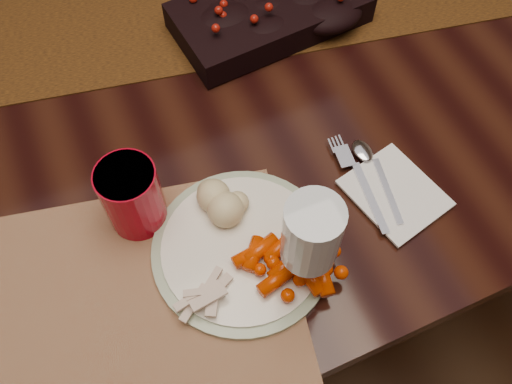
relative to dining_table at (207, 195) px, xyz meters
name	(u,v)px	position (x,y,z in m)	size (l,w,h in m)	color
floor	(217,261)	(0.00, 0.00, -0.38)	(5.00, 5.00, 0.00)	black
dining_table	(207,195)	(0.00, 0.00, 0.00)	(1.80, 1.00, 0.75)	black
table_runner	(127,17)	(-0.05, 0.18, 0.38)	(1.51, 0.31, 0.00)	#523306
centerpiece	(270,9)	(0.17, 0.06, 0.41)	(0.32, 0.16, 0.06)	black
placemat_main	(109,320)	(-0.23, -0.33, 0.38)	(0.48, 0.35, 0.00)	#8E6B4F
dinner_plate	(242,248)	(-0.04, -0.32, 0.39)	(0.24, 0.24, 0.01)	white
baby_carrots	(291,256)	(0.01, -0.36, 0.40)	(0.12, 0.10, 0.02)	#CF3300
mashed_potatoes	(217,199)	(-0.05, -0.25, 0.42)	(0.08, 0.07, 0.05)	#DFBF81
turkey_shreds	(202,294)	(-0.11, -0.36, 0.40)	(0.08, 0.07, 0.02)	#BE9D90
napkin	(395,193)	(0.19, -0.32, 0.38)	(0.11, 0.13, 0.00)	white
fork	(363,187)	(0.15, -0.30, 0.39)	(0.02, 0.15, 0.00)	silver
spoon	(379,178)	(0.18, -0.29, 0.39)	(0.03, 0.14, 0.00)	#A9ACBE
red_cup	(132,196)	(-0.15, -0.21, 0.43)	(0.08, 0.08, 0.11)	#9D0014
wine_glass	(308,250)	(0.02, -0.38, 0.47)	(0.07, 0.07, 0.18)	silver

